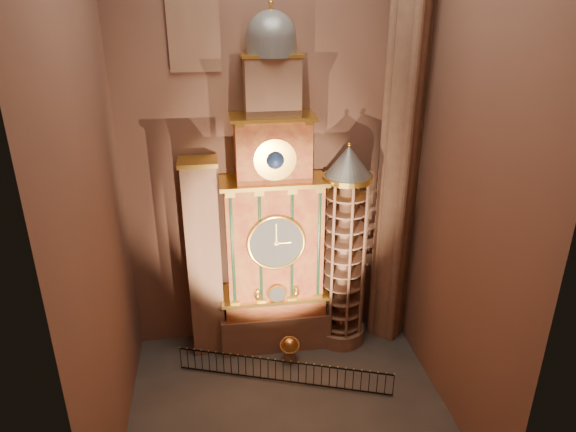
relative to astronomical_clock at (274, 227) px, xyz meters
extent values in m
plane|color=#383330|center=(0.00, -4.96, -6.68)|extent=(14.00, 14.00, 0.00)
plane|color=brown|center=(0.00, 1.04, 4.32)|extent=(22.00, 0.00, 22.00)
plane|color=brown|center=(-7.00, -4.96, 4.32)|extent=(0.00, 22.00, 22.00)
plane|color=brown|center=(7.00, -4.96, 4.32)|extent=(0.00, 22.00, 22.00)
cube|color=#8C634C|center=(0.00, 0.04, -5.68)|extent=(5.60, 2.20, 2.00)
cube|color=maroon|center=(0.00, 0.04, -4.18)|extent=(5.00, 2.00, 1.00)
cube|color=#EFC046|center=(0.00, -0.01, -3.63)|extent=(5.40, 2.30, 0.18)
cube|color=maroon|center=(0.00, 0.04, -0.68)|extent=(4.60, 2.00, 6.00)
cylinder|color=black|center=(-2.05, -0.82, -0.68)|extent=(0.32, 0.32, 5.60)
cylinder|color=black|center=(-0.75, -0.82, -0.68)|extent=(0.32, 0.32, 5.60)
cylinder|color=black|center=(0.75, -0.82, -0.68)|extent=(0.32, 0.32, 5.60)
cylinder|color=black|center=(2.05, -0.82, -0.68)|extent=(0.32, 0.32, 5.60)
cube|color=#EFC046|center=(0.00, -0.01, 2.37)|extent=(5.00, 2.25, 0.18)
cylinder|color=#2D3033|center=(0.00, -0.97, -0.38)|extent=(2.60, 0.12, 2.60)
torus|color=#EFC046|center=(0.00, -1.02, -0.38)|extent=(2.80, 0.16, 2.80)
cylinder|color=#EFC046|center=(0.00, -1.12, -3.08)|extent=(0.90, 0.10, 0.90)
sphere|color=#EFC046|center=(-0.95, -1.07, -3.13)|extent=(0.36, 0.36, 0.36)
sphere|color=#EFC046|center=(0.95, -1.07, -3.13)|extent=(0.36, 0.36, 0.36)
cube|color=maroon|center=(0.00, 0.04, 3.82)|extent=(3.40, 1.80, 3.00)
sphere|color=#0C193C|center=(0.00, -0.87, 3.62)|extent=(0.80, 0.80, 0.80)
cube|color=#EFC046|center=(0.00, -0.01, 5.37)|extent=(3.80, 2.00, 0.15)
cube|color=#8C634C|center=(0.00, 0.04, 6.62)|extent=(2.40, 1.60, 2.60)
sphere|color=slate|center=(0.00, 0.04, 8.72)|extent=(2.10, 2.10, 2.10)
cylinder|color=#EFC046|center=(0.00, 0.04, 9.62)|extent=(0.14, 0.14, 0.80)
cube|color=#8C634C|center=(-3.40, 0.04, -1.68)|extent=(1.60, 1.40, 10.00)
cube|color=#EFC046|center=(-3.40, -0.38, -3.68)|extent=(1.35, 0.10, 2.10)
cube|color=#541C16|center=(-3.40, -0.44, -3.68)|extent=(1.05, 0.04, 1.75)
cube|color=#EFC046|center=(-3.40, -0.38, -1.08)|extent=(1.35, 0.10, 2.10)
cube|color=#541C16|center=(-3.40, -0.44, -1.08)|extent=(1.05, 0.04, 1.75)
cube|color=#EFC046|center=(-3.40, -0.38, 1.52)|extent=(1.35, 0.10, 2.10)
cube|color=#541C16|center=(-3.40, -0.44, 1.52)|extent=(1.05, 0.04, 1.75)
cube|color=#EFC046|center=(-3.40, 0.04, 3.42)|extent=(1.80, 1.60, 0.20)
cylinder|color=#8C634C|center=(3.50, -0.26, -6.28)|extent=(2.50, 2.50, 0.80)
cylinder|color=#8C634C|center=(3.50, -0.26, -1.78)|extent=(0.70, 0.70, 8.20)
cylinder|color=#EFC046|center=(3.50, -0.26, 2.42)|extent=(2.40, 2.40, 0.25)
cone|color=slate|center=(3.50, -0.26, 3.22)|extent=(2.30, 2.30, 1.50)
sphere|color=#EFC046|center=(3.50, -0.26, 4.02)|extent=(0.20, 0.20, 0.20)
cylinder|color=#8C634C|center=(6.10, 0.04, 4.32)|extent=(1.60, 1.60, 22.00)
cylinder|color=#8C634C|center=(6.90, 0.04, 4.32)|extent=(0.44, 0.44, 22.00)
cylinder|color=#8C634C|center=(5.30, 0.04, 4.32)|extent=(0.44, 0.44, 22.00)
cylinder|color=#8C634C|center=(6.10, 0.84, 4.32)|extent=(0.44, 0.44, 22.00)
cylinder|color=#8C634C|center=(6.10, -0.76, 4.32)|extent=(0.44, 0.44, 22.00)
cube|color=navy|center=(-3.20, 0.98, 9.82)|extent=(2.00, 0.10, 5.00)
cube|color=#8C634C|center=(-3.20, 0.92, 9.82)|extent=(2.20, 0.06, 5.20)
cylinder|color=#8C634C|center=(0.52, -1.79, -6.37)|extent=(0.53, 0.53, 0.62)
sphere|color=#CF873A|center=(0.52, -1.79, -5.66)|extent=(0.79, 0.79, 0.79)
torus|color=#CF873A|center=(0.52, -1.79, -5.66)|extent=(1.12, 1.08, 0.43)
cube|color=black|center=(-0.02, -3.26, -5.43)|extent=(9.66, 3.44, 0.05)
cube|color=black|center=(-0.02, -3.26, -6.57)|extent=(9.66, 3.44, 0.05)
camera|label=1|loc=(-2.66, -22.43, 10.20)|focal=32.00mm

